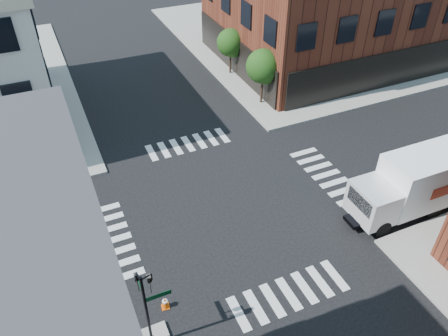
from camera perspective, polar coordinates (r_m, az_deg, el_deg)
name	(u,v)px	position (r m, az deg, el deg)	size (l,w,h in m)	color
ground	(229,205)	(26.33, 0.62, -4.79)	(120.00, 120.00, 0.00)	black
sidewalk_ne	(322,33)	(51.50, 12.70, 16.86)	(30.00, 30.00, 0.15)	gray
tree_near	(264,68)	(34.93, 5.21, 12.89)	(2.69, 2.69, 4.49)	black
tree_far	(231,44)	(39.93, 0.95, 15.89)	(2.43, 2.43, 4.07)	black
signal_pole	(147,302)	(18.58, -10.08, -16.86)	(1.29, 1.24, 4.60)	black
box_truck	(420,182)	(27.27, 24.19, -1.69)	(8.31, 2.67, 3.73)	white
traffic_cone	(165,303)	(21.55, -7.72, -17.05)	(0.42, 0.42, 0.69)	#E6550A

